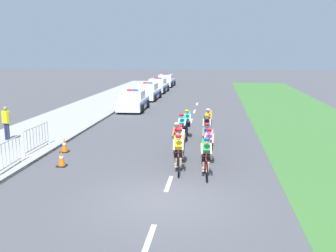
{
  "coord_description": "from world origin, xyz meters",
  "views": [
    {
      "loc": [
        1.5,
        -11.04,
        4.49
      ],
      "look_at": [
        -0.59,
        6.07,
        1.1
      ],
      "focal_mm": 41.49,
      "sensor_mm": 36.0,
      "label": 1
    }
  ],
  "objects_px": {
    "police_car_second": "(148,92)",
    "cyclist_seventh": "(183,128)",
    "police_car_nearest": "(133,101)",
    "cyclist_fourth": "(209,145)",
    "police_car_third": "(158,86)",
    "crowd_barrier_middle": "(37,138)",
    "cyclist_ninth": "(187,123)",
    "police_car_furthest": "(166,81)",
    "cyclist_tenth": "(208,122)",
    "traffic_cone_mid": "(61,159)",
    "cyclist_second": "(206,156)",
    "cyclist_third": "(180,145)",
    "cyclist_eighth": "(207,128)",
    "traffic_cone_near": "(64,145)",
    "cyclist_fifth": "(178,138)",
    "cyclist_sixth": "(207,139)",
    "spectator_closest": "(6,121)",
    "crowd_barrier_front": "(6,156)",
    "cyclist_lead": "(178,152)"
  },
  "relations": [
    {
      "from": "cyclist_second",
      "to": "crowd_barrier_front",
      "type": "distance_m",
      "value": 7.34
    },
    {
      "from": "cyclist_tenth",
      "to": "traffic_cone_mid",
      "type": "height_order",
      "value": "cyclist_tenth"
    },
    {
      "from": "cyclist_tenth",
      "to": "spectator_closest",
      "type": "distance_m",
      "value": 10.15
    },
    {
      "from": "cyclist_eighth",
      "to": "crowd_barrier_front",
      "type": "relative_size",
      "value": 0.74
    },
    {
      "from": "cyclist_sixth",
      "to": "cyclist_second",
      "type": "bearing_deg",
      "value": -89.25
    },
    {
      "from": "cyclist_eighth",
      "to": "traffic_cone_near",
      "type": "distance_m",
      "value": 6.67
    },
    {
      "from": "cyclist_fifth",
      "to": "cyclist_seventh",
      "type": "relative_size",
      "value": 1.0
    },
    {
      "from": "cyclist_eighth",
      "to": "cyclist_tenth",
      "type": "height_order",
      "value": "same"
    },
    {
      "from": "cyclist_third",
      "to": "police_car_third",
      "type": "xyz_separation_m",
      "value": [
        -4.8,
        26.29,
        -0.11
      ]
    },
    {
      "from": "cyclist_eighth",
      "to": "crowd_barrier_front",
      "type": "xyz_separation_m",
      "value": [
        -7.23,
        -5.39,
        -0.14
      ]
    },
    {
      "from": "cyclist_tenth",
      "to": "crowd_barrier_middle",
      "type": "xyz_separation_m",
      "value": [
        -7.5,
        -4.2,
        -0.14
      ]
    },
    {
      "from": "police_car_furthest",
      "to": "traffic_cone_mid",
      "type": "xyz_separation_m",
      "value": [
        0.22,
        -34.09,
        -0.37
      ]
    },
    {
      "from": "police_car_second",
      "to": "cyclist_seventh",
      "type": "bearing_deg",
      "value": -74.57
    },
    {
      "from": "cyclist_lead",
      "to": "police_car_third",
      "type": "relative_size",
      "value": 0.39
    },
    {
      "from": "cyclist_second",
      "to": "cyclist_ninth",
      "type": "height_order",
      "value": "same"
    },
    {
      "from": "cyclist_second",
      "to": "cyclist_seventh",
      "type": "xyz_separation_m",
      "value": [
        -1.26,
        5.0,
        0.0
      ]
    },
    {
      "from": "cyclist_second",
      "to": "traffic_cone_mid",
      "type": "bearing_deg",
      "value": 173.73
    },
    {
      "from": "crowd_barrier_middle",
      "to": "traffic_cone_mid",
      "type": "relative_size",
      "value": 3.63
    },
    {
      "from": "crowd_barrier_middle",
      "to": "cyclist_sixth",
      "type": "bearing_deg",
      "value": 1.6
    },
    {
      "from": "crowd_barrier_middle",
      "to": "cyclist_ninth",
      "type": "bearing_deg",
      "value": 30.0
    },
    {
      "from": "cyclist_seventh",
      "to": "police_car_furthest",
      "type": "distance_m",
      "value": 30.06
    },
    {
      "from": "cyclist_seventh",
      "to": "police_car_furthest",
      "type": "height_order",
      "value": "police_car_furthest"
    },
    {
      "from": "cyclist_eighth",
      "to": "traffic_cone_mid",
      "type": "distance_m",
      "value": 7.06
    },
    {
      "from": "cyclist_lead",
      "to": "spectator_closest",
      "type": "bearing_deg",
      "value": 156.76
    },
    {
      "from": "cyclist_fourth",
      "to": "spectator_closest",
      "type": "xyz_separation_m",
      "value": [
        -9.95,
        2.55,
        0.3
      ]
    },
    {
      "from": "cyclist_lead",
      "to": "crowd_barrier_front",
      "type": "relative_size",
      "value": 0.74
    },
    {
      "from": "crowd_barrier_middle",
      "to": "police_car_nearest",
      "type": "bearing_deg",
      "value": 82.33
    },
    {
      "from": "cyclist_lead",
      "to": "traffic_cone_mid",
      "type": "distance_m",
      "value": 4.64
    },
    {
      "from": "cyclist_fifth",
      "to": "police_car_second",
      "type": "distance_m",
      "value": 19.52
    },
    {
      "from": "cyclist_ninth",
      "to": "traffic_cone_mid",
      "type": "height_order",
      "value": "cyclist_ninth"
    },
    {
      "from": "cyclist_fourth",
      "to": "cyclist_second",
      "type": "bearing_deg",
      "value": -93.04
    },
    {
      "from": "cyclist_seventh",
      "to": "cyclist_sixth",
      "type": "bearing_deg",
      "value": -61.62
    },
    {
      "from": "police_car_second",
      "to": "traffic_cone_near",
      "type": "height_order",
      "value": "police_car_second"
    },
    {
      "from": "cyclist_fourth",
      "to": "cyclist_fifth",
      "type": "distance_m",
      "value": 1.7
    },
    {
      "from": "police_car_nearest",
      "to": "cyclist_sixth",
      "type": "bearing_deg",
      "value": -64.78
    },
    {
      "from": "cyclist_fourth",
      "to": "traffic_cone_mid",
      "type": "xyz_separation_m",
      "value": [
        -5.72,
        -1.01,
        -0.48
      ]
    },
    {
      "from": "traffic_cone_near",
      "to": "police_car_furthest",
      "type": "bearing_deg",
      "value": 89.1
    },
    {
      "from": "cyclist_seventh",
      "to": "police_car_nearest",
      "type": "distance_m",
      "value": 11.07
    },
    {
      "from": "cyclist_fourth",
      "to": "police_car_third",
      "type": "xyz_separation_m",
      "value": [
        -5.94,
        26.17,
        -0.11
      ]
    },
    {
      "from": "crowd_barrier_middle",
      "to": "cyclist_third",
      "type": "bearing_deg",
      "value": -8.94
    },
    {
      "from": "cyclist_seventh",
      "to": "spectator_closest",
      "type": "bearing_deg",
      "value": -174.53
    },
    {
      "from": "cyclist_second",
      "to": "cyclist_third",
      "type": "xyz_separation_m",
      "value": [
        -1.05,
        1.51,
        0.0
      ]
    },
    {
      "from": "cyclist_third",
      "to": "crowd_barrier_front",
      "type": "bearing_deg",
      "value": -162.86
    },
    {
      "from": "police_car_third",
      "to": "crowd_barrier_middle",
      "type": "height_order",
      "value": "police_car_third"
    },
    {
      "from": "police_car_third",
      "to": "crowd_barrier_middle",
      "type": "xyz_separation_m",
      "value": [
        -1.69,
        -25.27,
        -0.03
      ]
    },
    {
      "from": "cyclist_fourth",
      "to": "cyclist_fifth",
      "type": "height_order",
      "value": "same"
    },
    {
      "from": "cyclist_fourth",
      "to": "police_car_second",
      "type": "relative_size",
      "value": 0.39
    },
    {
      "from": "police_car_nearest",
      "to": "police_car_third",
      "type": "relative_size",
      "value": 1.0
    },
    {
      "from": "cyclist_fifth",
      "to": "traffic_cone_mid",
      "type": "distance_m",
      "value": 4.85
    },
    {
      "from": "cyclist_lead",
      "to": "spectator_closest",
      "type": "distance_m",
      "value": 9.61
    }
  ]
}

